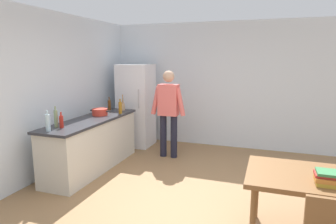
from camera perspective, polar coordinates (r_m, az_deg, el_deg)
The scene contains 15 objects.
ground_plane at distance 4.06m, azimuth 4.46°, elevation -18.03°, with size 14.00×14.00×0.00m, color #936D47.
wall_back at distance 6.55m, azimuth 11.38°, elevation 5.07°, with size 6.40×0.12×2.70m, color silver.
wall_left at distance 5.09m, azimuth -24.28°, elevation 2.91°, with size 0.12×5.60×2.70m, color silver.
kitchen_counter at distance 5.35m, azimuth -14.42°, elevation -5.99°, with size 0.64×2.20×0.90m.
refrigerator at distance 6.57m, azimuth -6.16°, elevation 1.27°, with size 0.70×0.67×1.80m.
person at distance 5.70m, azimuth 0.10°, elevation 0.75°, with size 0.70×0.22×1.70m.
dining_table at distance 3.44m, azimuth 26.97°, elevation -12.20°, with size 1.40×0.90×0.75m.
cooking_pot at distance 5.54m, azimuth -13.04°, elevation 0.01°, with size 0.40×0.28×0.12m.
utensil_jar at distance 5.97m, azimuth -8.87°, elevation 1.06°, with size 0.11×0.11×0.32m.
bottle_sauce_red at distance 4.69m, azimuth -19.93°, elevation -1.74°, with size 0.06×0.06×0.24m.
bottle_vinegar_tall at distance 4.75m, azimuth -20.87°, elevation -1.17°, with size 0.06×0.06×0.32m.
bottle_oil_amber at distance 5.61m, azimuth -9.22°, elevation 0.86°, with size 0.06×0.06×0.28m.
bottle_water_clear at distance 4.54m, azimuth -22.22°, elevation -1.89°, with size 0.07×0.07×0.30m.
bottle_beer_brown at distance 6.05m, azimuth -11.28°, elevation 1.38°, with size 0.06×0.06×0.26m.
book_stack at distance 3.21m, azimuth 28.52°, elevation -11.21°, with size 0.23×0.20×0.13m.
Camera 1 is at (0.89, -3.46, 1.92)m, focal length 31.51 mm.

